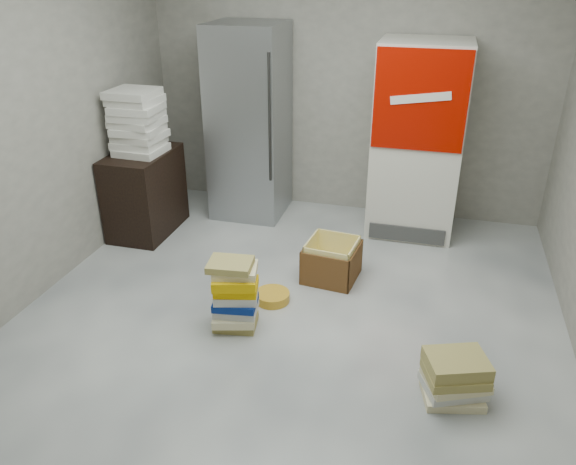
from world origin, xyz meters
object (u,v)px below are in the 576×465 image
(steel_fridge, at_px, (250,123))
(coke_cooler, at_px, (417,140))
(wood_shelf, at_px, (145,193))
(phonebook_stack_main, at_px, (235,295))
(cardboard_box, at_px, (332,263))

(steel_fridge, relative_size, coke_cooler, 1.06)
(wood_shelf, distance_m, phonebook_stack_main, 1.91)
(wood_shelf, relative_size, cardboard_box, 1.72)
(phonebook_stack_main, relative_size, cardboard_box, 1.19)
(phonebook_stack_main, bearing_deg, cardboard_box, 49.15)
(coke_cooler, distance_m, cardboard_box, 1.49)
(steel_fridge, bearing_deg, cardboard_box, -46.69)
(steel_fridge, xyz_separation_m, wood_shelf, (-0.83, -0.73, -0.55))
(wood_shelf, xyz_separation_m, cardboard_box, (1.92, -0.43, -0.26))
(coke_cooler, height_order, cardboard_box, coke_cooler)
(steel_fridge, distance_m, phonebook_stack_main, 2.22)
(coke_cooler, relative_size, cardboard_box, 3.88)
(steel_fridge, distance_m, cardboard_box, 1.79)
(wood_shelf, distance_m, cardboard_box, 1.99)
(wood_shelf, bearing_deg, steel_fridge, 41.31)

